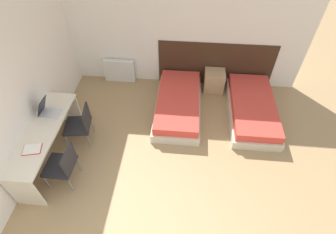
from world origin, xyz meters
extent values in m
cube|color=white|center=(0.00, 3.98, 1.35)|extent=(5.65, 0.05, 2.70)
cube|color=white|center=(-2.35, 1.98, 1.35)|extent=(0.05, 4.95, 2.70)
cube|color=#382316|center=(0.93, 3.94, 0.54)|extent=(2.61, 0.03, 1.09)
cube|color=beige|center=(0.15, 2.93, 0.10)|extent=(0.95, 1.95, 0.20)
cube|color=#CC3D33|center=(0.15, 2.93, 0.28)|extent=(0.87, 1.87, 0.17)
cube|color=beige|center=(1.71, 2.93, 0.10)|extent=(0.95, 1.95, 0.20)
cube|color=#CC3D33|center=(1.71, 2.93, 0.28)|extent=(0.87, 1.87, 0.17)
cube|color=tan|center=(0.93, 3.71, 0.25)|extent=(0.45, 0.40, 0.50)
cube|color=silver|center=(-1.32, 3.86, 0.28)|extent=(0.74, 0.12, 0.57)
cube|color=beige|center=(-2.06, 1.49, 0.73)|extent=(0.54, 1.91, 0.04)
cube|color=beige|center=(-2.06, 0.55, 0.35)|extent=(0.48, 0.04, 0.71)
cube|color=beige|center=(-2.06, 2.42, 0.35)|extent=(0.48, 0.04, 0.71)
cube|color=#232328|center=(-1.67, 1.93, 0.41)|extent=(0.52, 0.52, 0.05)
cube|color=#232328|center=(-1.46, 1.96, 0.63)|extent=(0.09, 0.41, 0.39)
cylinder|color=slate|center=(-1.84, 1.70, 0.19)|extent=(0.02, 0.02, 0.38)
cylinder|color=slate|center=(-1.90, 2.10, 0.19)|extent=(0.02, 0.02, 0.38)
cylinder|color=slate|center=(-1.45, 1.76, 0.19)|extent=(0.02, 0.02, 0.38)
cylinder|color=slate|center=(-1.51, 2.16, 0.19)|extent=(0.02, 0.02, 0.38)
cube|color=#232328|center=(-1.67, 1.05, 0.41)|extent=(0.47, 0.47, 0.05)
cube|color=#232328|center=(-1.46, 1.04, 0.63)|extent=(0.04, 0.42, 0.39)
cylinder|color=slate|center=(-1.88, 0.85, 0.19)|extent=(0.02, 0.02, 0.38)
cylinder|color=slate|center=(-1.87, 1.25, 0.19)|extent=(0.02, 0.02, 0.38)
cylinder|color=slate|center=(-1.48, 0.84, 0.19)|extent=(0.02, 0.02, 0.38)
cylinder|color=slate|center=(-1.47, 1.24, 0.19)|extent=(0.02, 0.02, 0.38)
cube|color=silver|center=(-2.06, 1.88, 0.75)|extent=(0.36, 0.26, 0.02)
cube|color=black|center=(-2.16, 1.88, 0.92)|extent=(0.16, 0.25, 0.32)
cube|color=#B21E1E|center=(-2.03, 1.10, 0.75)|extent=(0.32, 0.27, 0.01)
cube|color=white|center=(-2.03, 1.10, 0.76)|extent=(0.30, 0.25, 0.01)
camera|label=1|loc=(0.30, -1.16, 4.05)|focal=28.00mm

